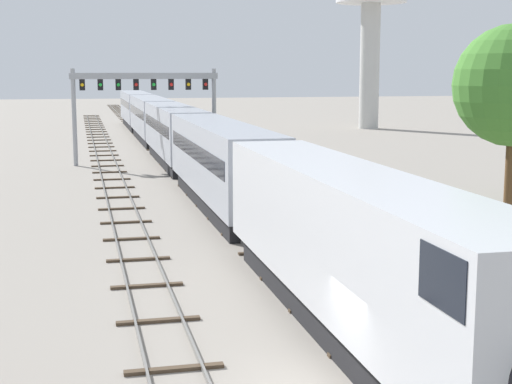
# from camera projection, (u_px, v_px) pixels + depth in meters

# --- Properties ---
(track_main) EXTENTS (2.60, 200.00, 0.16)m
(track_main) POSITION_uv_depth(u_px,v_px,m) (158.00, 147.00, 76.92)
(track_main) COLOR slate
(track_main) RESTS_ON ground
(track_near) EXTENTS (2.60, 160.00, 0.16)m
(track_near) POSITION_uv_depth(u_px,v_px,m) (111.00, 175.00, 56.45)
(track_near) COLOR slate
(track_near) RESTS_ON ground
(passenger_train) EXTENTS (3.04, 106.11, 4.80)m
(passenger_train) POSITION_uv_depth(u_px,v_px,m) (173.00, 132.00, 63.77)
(passenger_train) COLOR silver
(passenger_train) RESTS_ON ground
(signal_gantry) EXTENTS (12.10, 0.49, 7.87)m
(signal_gantry) POSITION_uv_depth(u_px,v_px,m) (145.00, 93.00, 63.05)
(signal_gantry) COLOR #999BA0
(signal_gantry) RESTS_ON ground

